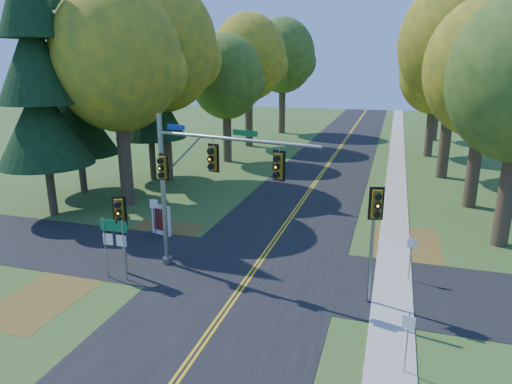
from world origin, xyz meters
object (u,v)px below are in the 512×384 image
(east_signal_pole, at_px, (375,217))
(info_kiosk, at_px, (161,220))
(route_sign_cluster, at_px, (114,237))
(traffic_mast, at_px, (196,175))

(east_signal_pole, height_order, info_kiosk, east_signal_pole)
(route_sign_cluster, bearing_deg, traffic_mast, 25.95)
(route_sign_cluster, xyz_separation_m, info_kiosk, (-0.69, 5.41, -1.14))
(traffic_mast, xyz_separation_m, info_kiosk, (-3.95, 3.78, -3.73))
(east_signal_pole, distance_m, route_sign_cluster, 11.04)
(info_kiosk, bearing_deg, traffic_mast, -29.31)
(traffic_mast, height_order, east_signal_pole, traffic_mast)
(route_sign_cluster, bearing_deg, info_kiosk, 96.69)
(east_signal_pole, height_order, route_sign_cluster, east_signal_pole)
(east_signal_pole, bearing_deg, info_kiosk, 145.28)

